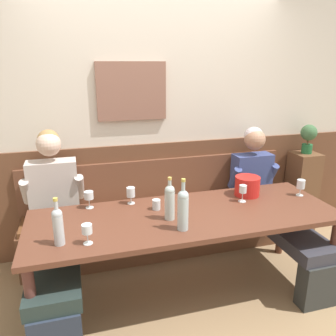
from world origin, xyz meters
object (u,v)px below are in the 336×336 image
water_tumbler_right (156,205)px  wine_bottle_amber_mid (183,208)px  wine_bottle_green_tall (58,225)px  dining_table (186,222)px  person_center_left_seat (54,224)px  wine_glass_left_end (131,193)px  wine_bottle_clear_water (170,201)px  wine_glass_mid_left (243,190)px  wine_glass_right_end (89,196)px  person_right_seat (270,200)px  wine_glass_mid_right (301,185)px  wine_glass_center_front (87,230)px  ice_bucket (247,186)px  wall_bench (163,226)px  potted_plant (308,136)px

water_tumbler_right → wine_bottle_amber_mid: bearing=-75.8°
wine_bottle_green_tall → dining_table: bearing=12.4°
person_center_left_seat → water_tumbler_right: person_center_left_seat is taller
dining_table → wine_glass_left_end: bearing=139.7°
person_center_left_seat → wine_bottle_clear_water: size_ratio=3.98×
wine_glass_left_end → water_tumbler_right: 0.25m
wine_bottle_clear_water → wine_glass_mid_left: 0.71m
wine_glass_right_end → wine_glass_mid_left: bearing=-10.1°
person_right_seat → wine_glass_mid_right: size_ratio=8.91×
wine_bottle_green_tall → wine_glass_mid_right: wine_bottle_green_tall is taller
person_right_seat → wine_glass_center_front: person_right_seat is taller
wine_bottle_clear_water → water_tumbler_right: bearing=105.4°
water_tumbler_right → wine_glass_center_front: bearing=-144.5°
dining_table → ice_bucket: (0.65, 0.23, 0.16)m
wall_bench → water_tumbler_right: (-0.20, -0.57, 0.50)m
wine_glass_left_end → wine_glass_mid_left: size_ratio=0.97×
wine_bottle_green_tall → wine_glass_right_end: (0.22, 0.54, -0.04)m
dining_table → ice_bucket: ice_bucket is taller
ice_bucket → wine_bottle_clear_water: wine_bottle_clear_water is taller
ice_bucket → wine_bottle_green_tall: wine_bottle_green_tall is taller
dining_table → wine_glass_mid_right: 1.12m
person_right_seat → wine_bottle_amber_mid: bearing=-152.6°
dining_table → wine_glass_mid_left: (0.54, 0.10, 0.18)m
person_center_left_seat → water_tumbler_right: (0.81, -0.19, 0.15)m
wine_glass_mid_right → wine_glass_mid_left: (-0.56, 0.02, 0.00)m
wine_bottle_amber_mid → water_tumbler_right: bearing=104.2°
wall_bench → wine_bottle_green_tall: bearing=-135.4°
dining_table → wine_bottle_amber_mid: (-0.11, -0.23, 0.24)m
ice_bucket → water_tumbler_right: bearing=-175.0°
wall_bench → wine_glass_mid_left: (0.54, -0.62, 0.56)m
dining_table → ice_bucket: size_ratio=11.01×
wine_glass_center_front → potted_plant: (2.43, 1.01, 0.28)m
wine_glass_center_front → potted_plant: size_ratio=0.43×
wine_glass_left_end → potted_plant: bearing=12.0°
wall_bench → wine_bottle_clear_water: bearing=-101.0°
wine_glass_mid_right → wine_glass_mid_left: size_ratio=0.99×
wine_bottle_green_tall → wine_glass_right_end: 0.58m
wine_glass_mid_left → water_tumbler_right: wine_glass_mid_left is taller
wine_bottle_clear_water → water_tumbler_right: 0.23m
potted_plant → wine_glass_mid_left: bearing=-149.8°
wine_bottle_green_tall → water_tumbler_right: (0.74, 0.36, -0.10)m
wine_bottle_amber_mid → wine_glass_left_end: size_ratio=2.66×
wine_bottle_amber_mid → person_right_seat: bearing=27.4°
person_right_seat → wine_glass_mid_left: person_right_seat is taller
wall_bench → wine_bottle_clear_water: 0.99m
wine_bottle_green_tall → wine_glass_mid_right: bearing=8.2°
water_tumbler_right → potted_plant: size_ratio=0.26×
person_right_seat → potted_plant: size_ratio=4.10×
wine_glass_mid_right → wine_glass_center_front: (-1.87, -0.34, -0.00)m
wine_bottle_clear_water → wine_glass_right_end: size_ratio=2.35×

